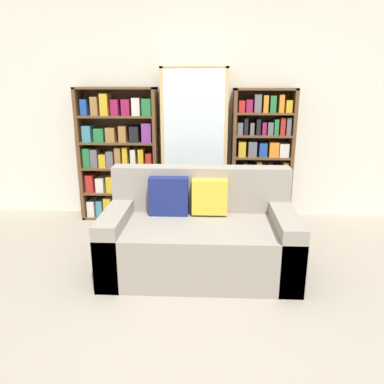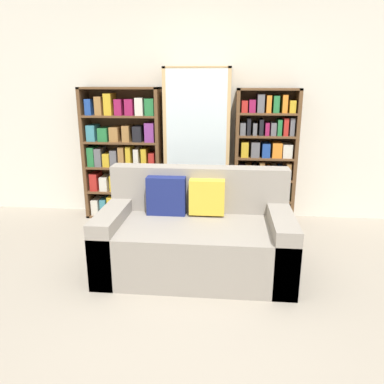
% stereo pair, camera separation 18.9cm
% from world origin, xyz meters
% --- Properties ---
extents(ground_plane, '(16.00, 16.00, 0.00)m').
position_xyz_m(ground_plane, '(0.00, 0.00, 0.00)').
color(ground_plane, gray).
extents(wall_back, '(6.17, 0.06, 2.70)m').
position_xyz_m(wall_back, '(0.00, 2.25, 1.35)').
color(wall_back, silver).
rests_on(wall_back, ground).
extents(couch, '(1.68, 0.92, 0.89)m').
position_xyz_m(couch, '(0.04, 0.71, 0.31)').
color(couch, gray).
rests_on(couch, ground).
extents(bookshelf_left, '(0.95, 0.32, 1.60)m').
position_xyz_m(bookshelf_left, '(-0.97, 2.04, 0.76)').
color(bookshelf_left, brown).
rests_on(bookshelf_left, ground).
extents(display_cabinet, '(0.77, 0.36, 1.82)m').
position_xyz_m(display_cabinet, '(-0.05, 2.03, 0.90)').
color(display_cabinet, tan).
rests_on(display_cabinet, ground).
extents(bookshelf_right, '(0.72, 0.32, 1.59)m').
position_xyz_m(bookshelf_right, '(0.76, 2.04, 0.78)').
color(bookshelf_right, brown).
rests_on(bookshelf_right, ground).
extents(wine_bottle, '(0.08, 0.08, 0.34)m').
position_xyz_m(wine_bottle, '(0.26, 1.67, 0.14)').
color(wine_bottle, '#143819').
rests_on(wine_bottle, ground).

